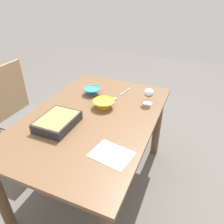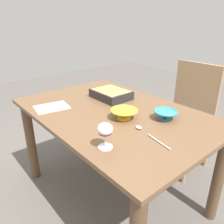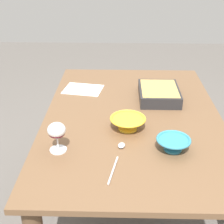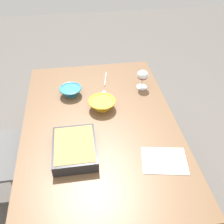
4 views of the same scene
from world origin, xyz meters
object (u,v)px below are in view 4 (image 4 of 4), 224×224
(mixing_bowl, at_px, (102,104))
(dining_table, at_px, (101,138))
(wine_glass, at_px, (143,76))
(small_bowl, at_px, (71,91))
(serving_spoon, at_px, (104,87))
(napkin, at_px, (164,160))
(casserole_dish, at_px, (75,148))

(mixing_bowl, bearing_deg, dining_table, -12.03)
(wine_glass, xyz_separation_m, small_bowl, (0.02, -0.50, -0.06))
(wine_glass, height_order, serving_spoon, wine_glass)
(mixing_bowl, bearing_deg, serving_spoon, 169.21)
(dining_table, bearing_deg, napkin, 41.57)
(dining_table, relative_size, serving_spoon, 4.84)
(casserole_dish, bearing_deg, napkin, 74.97)
(serving_spoon, relative_size, napkin, 1.25)
(dining_table, bearing_deg, wine_glass, 134.58)
(dining_table, distance_m, small_bowl, 0.39)
(mixing_bowl, bearing_deg, casserole_dish, -27.82)
(napkin, bearing_deg, small_bowl, -144.50)
(mixing_bowl, relative_size, serving_spoon, 0.61)
(dining_table, bearing_deg, mixing_bowl, 167.97)
(wine_glass, height_order, small_bowl, wine_glass)
(napkin, bearing_deg, serving_spoon, -162.07)
(wine_glass, relative_size, napkin, 0.59)
(serving_spoon, bearing_deg, casserole_dish, -21.65)
(mixing_bowl, bearing_deg, wine_glass, 122.16)
(casserole_dish, xyz_separation_m, mixing_bowl, (-0.35, 0.18, -0.00))
(casserole_dish, bearing_deg, dining_table, 143.82)
(wine_glass, distance_m, small_bowl, 0.50)
(small_bowl, bearing_deg, wine_glass, 92.02)
(small_bowl, bearing_deg, napkin, 35.50)
(small_bowl, height_order, napkin, small_bowl)
(dining_table, xyz_separation_m, serving_spoon, (-0.36, 0.07, 0.14))
(dining_table, xyz_separation_m, small_bowl, (-0.31, -0.16, 0.17))
(dining_table, bearing_deg, casserole_dish, -36.18)
(wine_glass, xyz_separation_m, mixing_bowl, (0.19, -0.30, -0.06))
(wine_glass, relative_size, small_bowl, 0.90)
(mixing_bowl, height_order, small_bowl, mixing_bowl)
(mixing_bowl, xyz_separation_m, serving_spoon, (-0.22, 0.04, -0.03))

